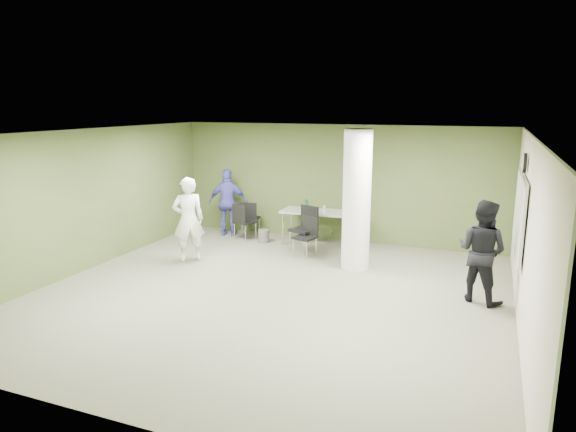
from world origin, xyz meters
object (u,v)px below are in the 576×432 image
at_px(man_black, 482,251).
at_px(chair_back_left, 243,219).
at_px(woman_white, 188,219).
at_px(folding_table, 318,213).
at_px(man_blue, 228,202).

bearing_deg(man_black, chair_back_left, 4.80).
bearing_deg(woman_white, folding_table, -174.45).
distance_m(woman_white, man_black, 5.79).
distance_m(woman_white, man_blue, 2.25).
bearing_deg(folding_table, man_blue, 178.01).
bearing_deg(man_blue, man_black, 143.39).
relative_size(woman_white, man_blue, 1.06).
relative_size(man_black, man_blue, 1.03).
bearing_deg(woman_white, chair_back_left, -139.95).
xyz_separation_m(folding_table, man_black, (3.68, -2.39, 0.11)).
bearing_deg(man_black, woman_white, 24.00).
height_order(woman_white, man_blue, woman_white).
relative_size(folding_table, chair_back_left, 1.92).
distance_m(folding_table, man_blue, 2.37).
bearing_deg(chair_back_left, folding_table, -152.01).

